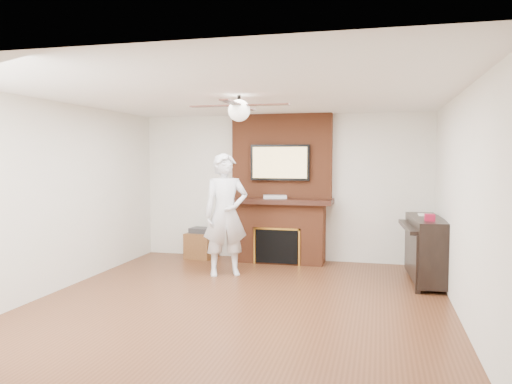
% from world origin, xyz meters
% --- Properties ---
extents(room_shell, '(5.36, 5.86, 2.86)m').
position_xyz_m(room_shell, '(0.00, 0.00, 1.25)').
color(room_shell, '#502B17').
rests_on(room_shell, ground).
extents(fireplace, '(1.78, 0.64, 2.50)m').
position_xyz_m(fireplace, '(0.00, 2.55, 1.00)').
color(fireplace, brown).
rests_on(fireplace, ground).
extents(tv, '(1.00, 0.08, 0.60)m').
position_xyz_m(tv, '(0.00, 2.50, 1.68)').
color(tv, black).
rests_on(tv, fireplace).
extents(ceiling_fan, '(1.21, 1.21, 0.31)m').
position_xyz_m(ceiling_fan, '(-0.00, 0.00, 2.33)').
color(ceiling_fan, black).
rests_on(ceiling_fan, room_shell).
extents(person, '(0.80, 0.70, 1.83)m').
position_xyz_m(person, '(-0.60, 1.37, 0.91)').
color(person, silver).
rests_on(person, ground).
extents(side_table, '(0.52, 0.52, 0.53)m').
position_xyz_m(side_table, '(-1.40, 2.48, 0.25)').
color(side_table, brown).
rests_on(side_table, ground).
extents(piano, '(0.62, 1.44, 1.01)m').
position_xyz_m(piano, '(2.27, 1.63, 0.49)').
color(piano, black).
rests_on(piano, ground).
extents(cable_box, '(0.43, 0.31, 0.06)m').
position_xyz_m(cable_box, '(-0.07, 2.45, 1.11)').
color(cable_box, silver).
rests_on(cable_box, fireplace).
extents(candle_orange, '(0.06, 0.06, 0.13)m').
position_xyz_m(candle_orange, '(-0.22, 2.35, 0.06)').
color(candle_orange, orange).
rests_on(candle_orange, ground).
extents(candle_green, '(0.07, 0.07, 0.09)m').
position_xyz_m(candle_green, '(-0.07, 2.33, 0.05)').
color(candle_green, '#527F33').
rests_on(candle_green, ground).
extents(candle_cream, '(0.08, 0.08, 0.11)m').
position_xyz_m(candle_cream, '(0.09, 2.33, 0.06)').
color(candle_cream, beige).
rests_on(candle_cream, ground).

